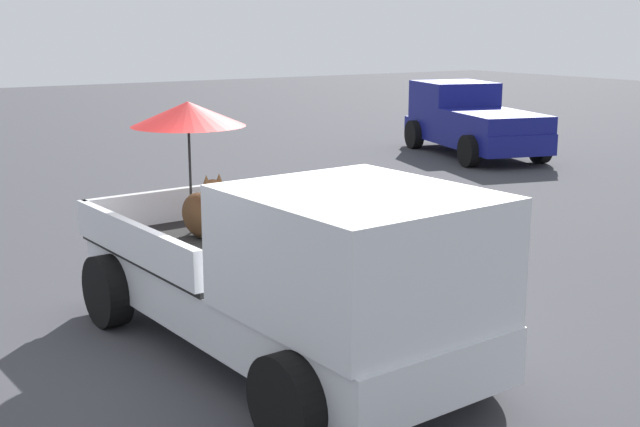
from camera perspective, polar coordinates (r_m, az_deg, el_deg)
The scene contains 3 objects.
ground_plane at distance 8.61m, azimuth -3.42°, elevation -9.48°, with size 80.00×80.00×0.00m, color #38383D.
pickup_truck_main at distance 7.98m, azimuth -1.93°, elevation -3.79°, with size 5.17×2.54×2.41m.
pickup_truck_red at distance 21.87m, azimuth 10.26°, elevation 6.28°, with size 5.11×3.13×1.80m.
Camera 1 is at (6.97, -3.88, 3.25)m, focal length 46.82 mm.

